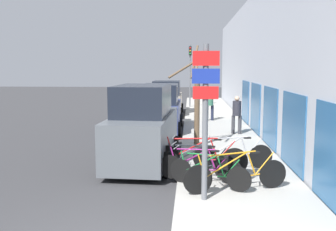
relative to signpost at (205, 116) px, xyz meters
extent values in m
plane|color=#333335|center=(-1.64, 8.70, -2.01)|extent=(80.00, 80.00, 0.00)
cube|color=#9E9B93|center=(0.96, 11.50, -1.93)|extent=(3.20, 32.00, 0.15)
cube|color=#B2B7C1|center=(2.71, 11.50, 1.24)|extent=(0.20, 32.00, 6.50)
cube|color=#26598C|center=(2.59, -0.41, -0.77)|extent=(0.03, 2.35, 2.17)
cube|color=#26598C|center=(2.59, 2.70, -0.77)|extent=(0.03, 2.35, 2.17)
cube|color=#26598C|center=(2.59, 5.80, -0.77)|extent=(0.03, 2.35, 2.17)
cube|color=#26598C|center=(2.59, 8.90, -0.77)|extent=(0.03, 2.35, 2.17)
cube|color=#26598C|center=(2.59, 12.01, -0.77)|extent=(0.03, 2.35, 2.17)
cylinder|color=#595B60|center=(0.00, 0.01, -0.17)|extent=(0.13, 0.13, 3.39)
cube|color=red|center=(0.00, -0.06, 1.22)|extent=(0.56, 0.02, 0.31)
cube|color=navy|center=(0.00, -0.06, 0.85)|extent=(0.58, 0.02, 0.31)
cube|color=red|center=(0.00, -0.06, 0.50)|extent=(0.54, 0.02, 0.27)
cylinder|color=black|center=(-0.14, 0.31, -1.51)|extent=(0.67, 0.24, 0.69)
cylinder|color=black|center=(1.67, 0.88, -1.51)|extent=(0.67, 0.24, 0.69)
cylinder|color=orange|center=(0.54, 0.52, -1.19)|extent=(1.02, 0.35, 0.57)
cylinder|color=orange|center=(0.63, 0.55, -0.95)|extent=(1.19, 0.40, 0.09)
cylinder|color=orange|center=(1.13, 0.71, -1.22)|extent=(0.22, 0.10, 0.50)
cylinder|color=orange|center=(1.35, 0.78, -1.49)|extent=(0.64, 0.23, 0.08)
cylinder|color=orange|center=(1.44, 0.81, -1.24)|extent=(0.48, 0.18, 0.56)
cylinder|color=orange|center=(-0.05, 0.34, -1.22)|extent=(0.22, 0.10, 0.60)
cube|color=black|center=(1.22, 0.73, -0.95)|extent=(0.21, 0.14, 0.04)
cylinder|color=#99999E|center=(0.04, 0.37, -0.92)|extent=(0.15, 0.43, 0.02)
cylinder|color=black|center=(-0.54, 1.20, -1.56)|extent=(0.56, 0.29, 0.60)
cylinder|color=black|center=(0.82, 0.54, -1.56)|extent=(0.56, 0.29, 0.60)
cylinder|color=#197233|center=(-0.03, 0.96, -1.28)|extent=(0.78, 0.40, 0.50)
cylinder|color=#197233|center=(0.04, 0.92, -1.07)|extent=(0.91, 0.46, 0.08)
cylinder|color=#197233|center=(0.41, 0.74, -1.30)|extent=(0.18, 0.11, 0.44)
cylinder|color=#197233|center=(0.58, 0.66, -1.53)|extent=(0.49, 0.26, 0.07)
cylinder|color=#197233|center=(0.65, 0.63, -1.32)|extent=(0.37, 0.20, 0.49)
cylinder|color=#197233|center=(-0.48, 1.17, -1.30)|extent=(0.18, 0.11, 0.52)
cube|color=black|center=(0.48, 0.71, -1.07)|extent=(0.21, 0.16, 0.04)
cylinder|color=#99999E|center=(-0.41, 1.14, -1.04)|extent=(0.21, 0.41, 0.02)
cylinder|color=black|center=(-0.82, 1.52, -1.55)|extent=(0.61, 0.19, 0.63)
cylinder|color=black|center=(0.69, 1.13, -1.55)|extent=(0.61, 0.19, 0.63)
cylinder|color=#8C1E72|center=(-0.26, 1.37, -1.26)|extent=(0.86, 0.26, 0.52)
cylinder|color=#8C1E72|center=(-0.18, 1.35, -1.04)|extent=(0.99, 0.29, 0.08)
cylinder|color=#8C1E72|center=(0.23, 1.24, -1.28)|extent=(0.19, 0.08, 0.45)
cylinder|color=#8C1E72|center=(0.42, 1.20, -1.52)|extent=(0.54, 0.17, 0.08)
cylinder|color=#8C1E72|center=(0.50, 1.18, -1.30)|extent=(0.41, 0.13, 0.50)
cylinder|color=#8C1E72|center=(-0.75, 1.50, -1.28)|extent=(0.19, 0.08, 0.54)
cube|color=black|center=(0.31, 1.23, -1.04)|extent=(0.21, 0.13, 0.04)
cylinder|color=#99999E|center=(-0.67, 1.48, -1.01)|extent=(0.14, 0.43, 0.02)
cylinder|color=black|center=(-0.90, 1.85, -1.53)|extent=(0.64, 0.18, 0.65)
cylinder|color=black|center=(0.60, 1.50, -1.53)|extent=(0.64, 0.18, 0.65)
cylinder|color=black|center=(-0.33, 1.72, -1.23)|extent=(0.85, 0.23, 0.54)
cylinder|color=black|center=(-0.26, 1.70, -1.01)|extent=(0.98, 0.26, 0.08)
cylinder|color=black|center=(0.15, 1.60, -1.26)|extent=(0.19, 0.08, 0.47)
cylinder|color=black|center=(0.34, 1.56, -1.51)|extent=(0.53, 0.15, 0.08)
cylinder|color=black|center=(0.42, 1.54, -1.28)|extent=(0.40, 0.12, 0.52)
cylinder|color=black|center=(-0.82, 1.83, -1.26)|extent=(0.19, 0.07, 0.56)
cube|color=black|center=(0.23, 1.59, -1.01)|extent=(0.21, 0.12, 0.04)
cylinder|color=#99999E|center=(-0.75, 1.81, -0.98)|extent=(0.12, 0.43, 0.02)
cylinder|color=black|center=(-0.96, 2.27, -1.50)|extent=(0.72, 0.12, 0.72)
cylinder|color=black|center=(0.90, 2.05, -1.50)|extent=(0.72, 0.12, 0.72)
cylinder|color=red|center=(-0.26, 2.19, -1.17)|extent=(1.04, 0.16, 0.59)
cylinder|color=red|center=(-0.17, 2.18, -0.92)|extent=(1.21, 0.18, 0.09)
cylinder|color=red|center=(0.34, 2.12, -1.19)|extent=(0.22, 0.06, 0.52)
cylinder|color=red|center=(0.57, 2.09, -1.47)|extent=(0.66, 0.11, 0.08)
cylinder|color=red|center=(0.67, 2.08, -1.22)|extent=(0.49, 0.09, 0.58)
cylinder|color=red|center=(-0.87, 2.26, -1.19)|extent=(0.22, 0.06, 0.62)
cube|color=black|center=(0.43, 2.10, -0.92)|extent=(0.21, 0.10, 0.04)
cylinder|color=#99999E|center=(-0.77, 2.25, -0.89)|extent=(0.08, 0.44, 0.02)
cylinder|color=black|center=(0.11, 2.44, -1.52)|extent=(0.69, 0.13, 0.69)
cylinder|color=black|center=(1.71, 2.67, -1.52)|extent=(0.69, 0.13, 0.69)
cylinder|color=#B7B7BC|center=(0.71, 2.53, -1.20)|extent=(0.91, 0.17, 0.56)
cylinder|color=#B7B7BC|center=(0.79, 2.54, -0.96)|extent=(1.05, 0.19, 0.09)
cylinder|color=#B7B7BC|center=(1.23, 2.60, -1.22)|extent=(0.20, 0.06, 0.49)
cylinder|color=#B7B7BC|center=(1.43, 2.63, -1.49)|extent=(0.57, 0.11, 0.08)
cylinder|color=#B7B7BC|center=(1.51, 2.64, -1.25)|extent=(0.43, 0.09, 0.55)
cylinder|color=#B7B7BC|center=(0.19, 2.45, -1.22)|extent=(0.20, 0.06, 0.59)
cube|color=black|center=(1.31, 2.61, -0.96)|extent=(0.21, 0.11, 0.04)
cylinder|color=#99999E|center=(0.27, 2.46, -0.93)|extent=(0.09, 0.44, 0.02)
cube|color=#51565B|center=(-1.79, 3.60, -1.14)|extent=(1.95, 4.70, 1.39)
cube|color=black|center=(-1.80, 3.41, 0.02)|extent=(1.66, 2.48, 0.93)
cylinder|color=black|center=(-2.57, 5.07, -1.69)|extent=(0.25, 0.65, 0.64)
cylinder|color=black|center=(-0.86, 4.98, -1.69)|extent=(0.25, 0.65, 0.64)
cylinder|color=black|center=(-2.72, 2.22, -1.69)|extent=(0.25, 0.65, 0.64)
cylinder|color=black|center=(-1.01, 2.12, -1.69)|extent=(0.25, 0.65, 0.64)
cube|color=navy|center=(-1.74, 9.68, -1.24)|extent=(1.80, 4.67, 1.17)
cube|color=black|center=(-1.74, 9.49, -0.21)|extent=(1.62, 2.43, 0.90)
cylinder|color=black|center=(-2.63, 11.13, -1.68)|extent=(0.22, 0.66, 0.66)
cylinder|color=black|center=(-0.84, 11.12, -1.68)|extent=(0.22, 0.66, 0.66)
cylinder|color=black|center=(-2.63, 8.24, -1.68)|extent=(0.22, 0.66, 0.66)
cylinder|color=black|center=(-0.85, 8.23, -1.68)|extent=(0.22, 0.66, 0.66)
cube|color=gray|center=(-1.83, 15.87, -1.28)|extent=(1.83, 4.59, 1.13)
cube|color=black|center=(-1.83, 15.69, -0.27)|extent=(1.64, 2.39, 0.88)
cylinder|color=black|center=(-2.73, 17.30, -1.71)|extent=(0.22, 0.61, 0.61)
cylinder|color=black|center=(-0.92, 17.29, -1.71)|extent=(0.22, 0.61, 0.61)
cylinder|color=black|center=(-2.74, 14.46, -1.71)|extent=(0.22, 0.61, 0.61)
cylinder|color=black|center=(-0.93, 14.45, -1.71)|extent=(0.22, 0.61, 0.61)
cylinder|color=#333338|center=(1.55, 8.30, -1.46)|extent=(0.15, 0.15, 0.80)
cylinder|color=#333338|center=(1.83, 8.26, -1.46)|extent=(0.15, 0.15, 0.80)
cylinder|color=#26262D|center=(1.69, 8.28, -0.74)|extent=(0.37, 0.37, 0.63)
sphere|color=tan|center=(1.69, 8.28, -0.31)|extent=(0.22, 0.22, 0.22)
cylinder|color=#1E2338|center=(0.59, 12.32, -1.45)|extent=(0.16, 0.16, 0.83)
cylinder|color=#1E2338|center=(0.87, 12.37, -1.45)|extent=(0.16, 0.16, 0.83)
cylinder|color=#33664C|center=(0.73, 12.35, -0.71)|extent=(0.38, 0.38, 0.65)
sphere|color=tan|center=(0.73, 12.35, -0.27)|extent=(0.22, 0.22, 0.22)
cylinder|color=brown|center=(-0.08, 5.60, -0.60)|extent=(0.20, 0.20, 2.53)
cylinder|color=brown|center=(-0.18, 5.27, 1.23)|extent=(0.31, 0.74, 1.17)
cylinder|color=brown|center=(-0.11, 5.07, 1.07)|extent=(0.13, 1.11, 0.88)
cylinder|color=brown|center=(-0.59, 5.39, 0.98)|extent=(1.08, 0.51, 0.69)
cylinder|color=#595B60|center=(-0.37, 19.44, 0.39)|extent=(0.10, 0.10, 4.50)
cube|color=black|center=(-0.37, 19.34, 2.19)|extent=(0.20, 0.16, 0.64)
sphere|color=red|center=(-0.37, 19.25, 2.39)|extent=(0.11, 0.11, 0.11)
sphere|color=orange|center=(-0.37, 19.25, 2.19)|extent=(0.11, 0.11, 0.11)
sphere|color=green|center=(-0.37, 19.25, 1.99)|extent=(0.11, 0.11, 0.11)
camera|label=1|loc=(-0.32, -7.98, 1.05)|focal=40.00mm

